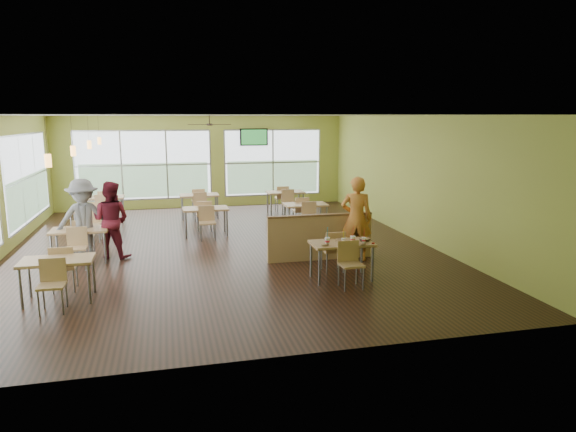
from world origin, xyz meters
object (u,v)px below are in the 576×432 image
at_px(main_table, 342,248).
at_px(food_basket, 365,239).
at_px(man_plaid, 356,219).
at_px(half_wall_divider, 320,237).

distance_m(main_table, food_basket, 0.50).
bearing_deg(main_table, man_plaid, 58.19).
distance_m(main_table, man_plaid, 1.51).
xyz_separation_m(main_table, food_basket, (0.48, -0.00, 0.15)).
bearing_deg(food_basket, half_wall_divider, 108.21).
bearing_deg(half_wall_divider, food_basket, -71.79).
relative_size(man_plaid, food_basket, 7.97).
height_order(half_wall_divider, food_basket, half_wall_divider).
bearing_deg(food_basket, man_plaid, 76.61).
height_order(main_table, food_basket, main_table).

